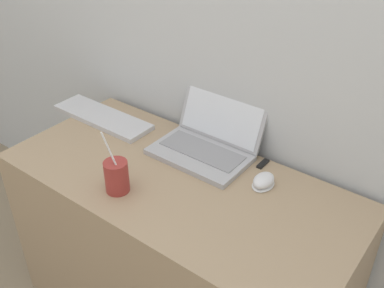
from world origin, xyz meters
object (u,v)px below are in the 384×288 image
laptop (208,139)px  drink_cup (117,176)px  usb_stick (263,164)px  computer_mouse (264,181)px  external_keyboard (102,117)px

laptop → drink_cup: bearing=-105.1°
laptop → usb_stick: laptop is taller
drink_cup → computer_mouse: drink_cup is taller
computer_mouse → external_keyboard: size_ratio=0.21×
laptop → computer_mouse: size_ratio=3.71×
drink_cup → laptop: bearing=74.9°
usb_stick → laptop: bearing=-167.6°
computer_mouse → external_keyboard: computer_mouse is taller
computer_mouse → usb_stick: computer_mouse is taller
external_keyboard → computer_mouse: bearing=1.2°
external_keyboard → laptop: bearing=8.5°
external_keyboard → usb_stick: (0.68, 0.12, -0.01)m
external_keyboard → usb_stick: 0.69m
drink_cup → external_keyboard: 0.48m
computer_mouse → drink_cup: bearing=-139.7°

